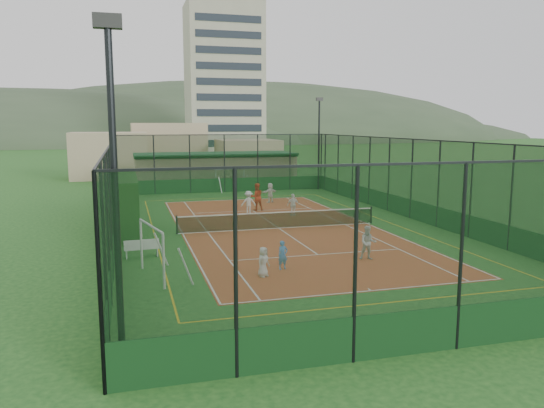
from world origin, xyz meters
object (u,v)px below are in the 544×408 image
(futsal_goal_far, at_px, (230,180))
(child_far_back, at_px, (270,193))
(child_near_left, at_px, (263,262))
(floodlight_ne, at_px, (319,144))
(floodlight_sw, at_px, (116,208))
(apartment_tower, at_px, (224,79))
(futsal_goal_near, at_px, (152,252))
(child_near_right, at_px, (368,243))
(child_far_right, at_px, (293,205))
(coach, at_px, (257,197))
(clubhouse, at_px, (215,169))
(white_bench, at_px, (142,248))
(child_near_mid, at_px, (283,255))
(child_far_left, at_px, (248,202))

(futsal_goal_far, height_order, child_far_back, futsal_goal_far)
(child_near_left, bearing_deg, floodlight_ne, 30.31)
(floodlight_sw, distance_m, apartment_tower, 101.31)
(futsal_goal_near, distance_m, child_near_right, 9.35)
(child_far_right, bearing_deg, coach, -65.30)
(futsal_goal_far, xyz_separation_m, child_near_right, (1.23, -25.37, -0.21))
(clubhouse, height_order, apartment_tower, apartment_tower)
(apartment_tower, height_order, child_near_left, apartment_tower)
(floodlight_ne, height_order, apartment_tower, apartment_tower)
(futsal_goal_near, bearing_deg, floodlight_ne, -45.93)
(floodlight_ne, bearing_deg, clubhouse, 147.88)
(white_bench, bearing_deg, child_far_right, 35.85)
(floodlight_ne, height_order, coach, floodlight_ne)
(futsal_goal_near, height_order, futsal_goal_far, futsal_goal_near)
(floodlight_ne, xyz_separation_m, child_near_left, (-11.89, -25.70, -3.52))
(child_near_mid, xyz_separation_m, child_near_right, (4.07, 0.49, 0.16))
(child_far_right, bearing_deg, child_far_back, -98.48)
(child_near_left, bearing_deg, futsal_goal_far, 46.84)
(floodlight_sw, relative_size, child_near_left, 6.95)
(apartment_tower, height_order, child_far_right, apartment_tower)
(floodlight_sw, bearing_deg, child_near_right, 40.18)
(floodlight_sw, bearing_deg, futsal_goal_near, 82.64)
(child_far_back, bearing_deg, floodlight_sw, 41.33)
(apartment_tower, distance_m, child_far_right, 80.24)
(child_near_mid, xyz_separation_m, child_far_right, (4.28, 11.95, 0.13))
(futsal_goal_near, xyz_separation_m, child_near_right, (9.34, 0.34, -0.27))
(child_far_left, bearing_deg, apartment_tower, -95.17)
(clubhouse, distance_m, child_far_back, 12.39)
(child_far_right, bearing_deg, floodlight_sw, 55.16)
(floodlight_sw, relative_size, futsal_goal_far, 2.73)
(clubhouse, height_order, child_far_right, clubhouse)
(child_far_back, bearing_deg, child_near_right, 62.39)
(floodlight_ne, relative_size, white_bench, 5.35)
(white_bench, relative_size, coach, 0.82)
(floodlight_ne, distance_m, child_far_back, 9.92)
(child_far_right, height_order, child_far_back, child_far_back)
(child_near_left, bearing_deg, white_bench, 100.73)
(floodlight_ne, xyz_separation_m, child_far_back, (-6.42, -6.77, -3.37))
(clubhouse, height_order, child_far_back, clubhouse)
(floodlight_ne, distance_m, child_far_left, 14.95)
(coach, bearing_deg, child_far_left, 50.41)
(floodlight_ne, distance_m, child_near_mid, 27.37)
(white_bench, relative_size, futsal_goal_far, 0.51)
(child_near_mid, bearing_deg, child_near_left, -153.40)
(floodlight_sw, xyz_separation_m, futsal_goal_near, (1.09, 8.47, -3.09))
(coach, bearing_deg, futsal_goal_near, 57.83)
(child_near_right, height_order, child_far_right, child_near_right)
(futsal_goal_far, bearing_deg, coach, -111.62)
(futsal_goal_near, bearing_deg, child_near_left, -115.77)
(coach, bearing_deg, apartment_tower, -102.91)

